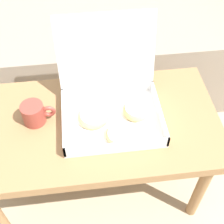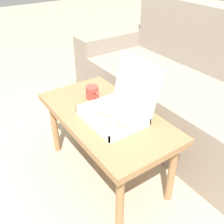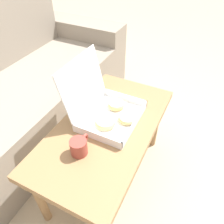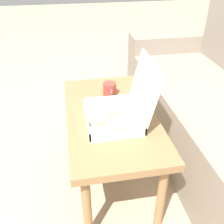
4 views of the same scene
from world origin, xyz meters
name	(u,v)px [view 3 (image 3 of 4)]	position (x,y,z in m)	size (l,w,h in m)	color
ground_plane	(105,174)	(0.00, 0.00, 0.00)	(12.00, 12.00, 0.00)	tan
couch	(4,105)	(0.00, 0.80, 0.32)	(2.23, 0.81, 0.95)	gray
coffee_table	(106,133)	(0.00, -0.01, 0.42)	(0.92, 0.49, 0.47)	#997047
pastry_box	(106,109)	(0.07, 0.02, 0.53)	(0.35, 0.34, 0.32)	white
coffee_mug	(79,147)	(-0.21, 0.02, 0.52)	(0.12, 0.08, 0.08)	#993D33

